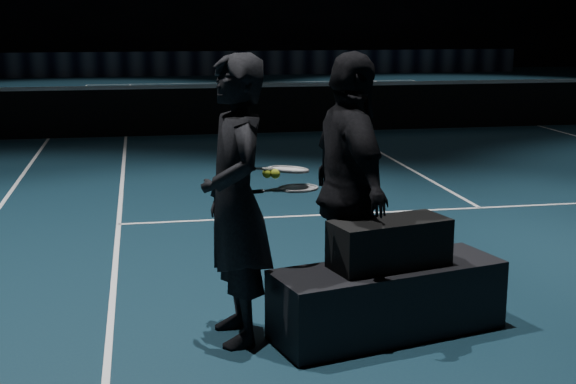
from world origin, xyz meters
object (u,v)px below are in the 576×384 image
player_a (235,201)px  player_b (351,191)px  player_bench (388,300)px  racket_upper (289,169)px  tennis_balls (271,171)px  racket_lower (298,188)px  racket_bag (389,243)px

player_a → player_b: same height
player_bench → player_b: size_ratio=0.84×
player_b → racket_upper: size_ratio=2.87×
player_b → tennis_balls: bearing=94.8°
player_b → racket_upper: bearing=90.2°
racket_lower → player_bench: bearing=-27.7°
racket_bag → player_b: player_b is taller
racket_bag → player_a: size_ratio=0.42×
racket_upper → tennis_balls: size_ratio=5.67×
player_a → tennis_balls: player_a is taller
racket_bag → tennis_balls: 0.96m
player_b → racket_upper: player_b is taller
player_b → tennis_balls: 0.62m
racket_lower → racket_bag: bearing=-27.7°
player_bench → player_b: player_b is taller
player_bench → tennis_balls: tennis_balls is taller
player_a → racket_lower: player_a is taller
racket_upper → player_b: bearing=-9.1°
racket_lower → tennis_balls: size_ratio=5.67×
tennis_balls → racket_upper: bearing=24.4°
player_a → player_b: bearing=93.6°
player_a → player_b: (0.83, 0.16, 0.00)m
player_bench → player_a: 1.28m
player_a → player_bench: bearing=77.4°
player_a → racket_bag: bearing=77.4°
player_bench → tennis_balls: (-0.80, 0.15, 0.91)m
player_bench → racket_bag: racket_bag is taller
player_b → racket_lower: player_b is taller
racket_bag → tennis_balls: size_ratio=6.82×
racket_bag → player_a: bearing=160.5°
racket_bag → player_b: size_ratio=0.42×
player_a → tennis_balls: bearing=94.7°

